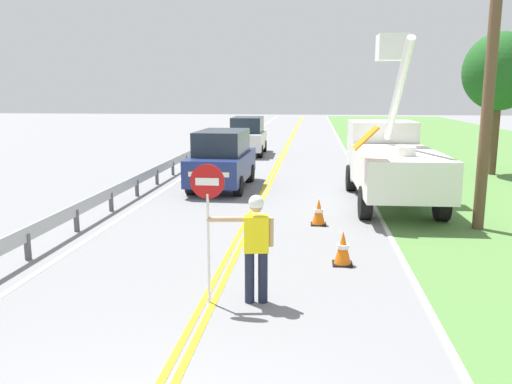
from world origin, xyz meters
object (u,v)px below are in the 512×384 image
utility_bucket_truck (390,158)px  oncoming_suv_nearest (222,159)px  flagger_worker (256,242)px  roadside_tree_verge (500,72)px  stop_sign_paddle (208,202)px  traffic_cone_mid (319,212)px  oncoming_suv_second (248,136)px  traffic_cone_lead (343,249)px  utility_pole_near (492,53)px

utility_bucket_truck → oncoming_suv_nearest: size_ratio=1.48×
flagger_worker → roadside_tree_verge: (8.52, 14.82, 3.22)m
utility_bucket_truck → stop_sign_paddle: bearing=-115.0°
flagger_worker → traffic_cone_mid: bearing=78.5°
oncoming_suv_second → traffic_cone_lead: oncoming_suv_second is taller
oncoming_suv_nearest → roadside_tree_verge: 12.18m
oncoming_suv_nearest → roadside_tree_verge: bearing=22.0°
oncoming_suv_nearest → oncoming_suv_second: size_ratio=1.00×
oncoming_suv_nearest → utility_pole_near: bearing=-33.9°
stop_sign_paddle → roadside_tree_verge: 17.76m
stop_sign_paddle → traffic_cone_lead: 3.49m
utility_pole_near → oncoming_suv_nearest: bearing=146.1°
oncoming_suv_second → flagger_worker: bearing=-82.5°
flagger_worker → roadside_tree_verge: bearing=60.1°
flagger_worker → utility_bucket_truck: bearing=69.0°
oncoming_suv_nearest → traffic_cone_mid: size_ratio=6.63×
utility_bucket_truck → traffic_cone_lead: 6.89m
utility_bucket_truck → utility_pole_near: (1.81, -3.32, 2.97)m
stop_sign_paddle → traffic_cone_lead: size_ratio=3.33×
flagger_worker → stop_sign_paddle: size_ratio=0.78×
traffic_cone_lead → utility_bucket_truck: bearing=74.7°
oncoming_suv_second → traffic_cone_lead: bearing=-77.1°
utility_pole_near → traffic_cone_mid: bearing=-179.5°
stop_sign_paddle → oncoming_suv_second: 21.12m
utility_bucket_truck → utility_pole_near: 4.81m
oncoming_suv_second → traffic_cone_lead: 19.29m
stop_sign_paddle → oncoming_suv_second: size_ratio=0.50×
utility_bucket_truck → flagger_worker: bearing=-111.0°
oncoming_suv_nearest → traffic_cone_lead: 9.22m
stop_sign_paddle → utility_pole_near: bearing=42.8°
traffic_cone_lead → traffic_cone_mid: bearing=98.1°
stop_sign_paddle → oncoming_suv_nearest: size_ratio=0.50×
flagger_worker → traffic_cone_lead: bearing=53.9°
flagger_worker → oncoming_suv_second: bearing=97.5°
stop_sign_paddle → traffic_cone_lead: bearing=44.0°
utility_bucket_truck → traffic_cone_lead: size_ratio=9.79×
stop_sign_paddle → oncoming_suv_second: stop_sign_paddle is taller
traffic_cone_mid → roadside_tree_verge: 12.68m
traffic_cone_lead → traffic_cone_mid: same height
oncoming_suv_nearest → utility_pole_near: (7.53, -5.07, 3.32)m
oncoming_suv_second → traffic_cone_lead: (4.31, -18.79, -0.72)m
stop_sign_paddle → utility_pole_near: 8.49m
flagger_worker → utility_bucket_truck: size_ratio=0.27×
oncoming_suv_nearest → oncoming_suv_second: 10.48m
stop_sign_paddle → traffic_cone_mid: 5.90m
traffic_cone_mid → utility_bucket_truck: bearing=56.2°
oncoming_suv_second → traffic_cone_mid: oncoming_suv_second is taller
traffic_cone_lead → stop_sign_paddle: bearing=-136.0°
roadside_tree_verge → utility_bucket_truck: bearing=-130.2°
traffic_cone_mid → roadside_tree_verge: (7.43, 9.49, 3.93)m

